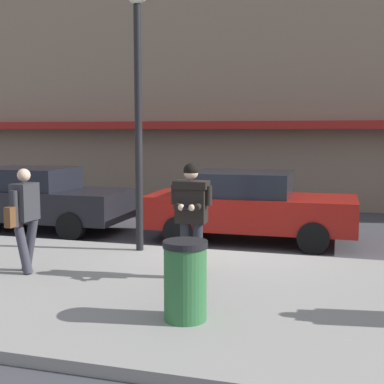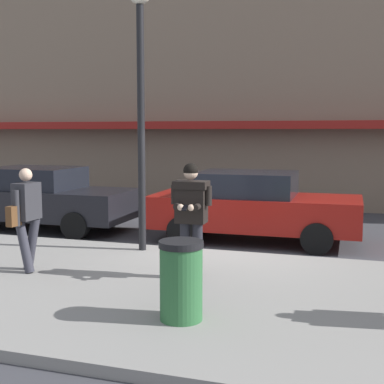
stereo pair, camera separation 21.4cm
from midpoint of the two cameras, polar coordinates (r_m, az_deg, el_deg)
The scene contains 9 objects.
ground_plane at distance 10.61m, azimuth 4.42°, elevation -6.72°, with size 80.00×80.00×0.00m, color #3D3D42.
sidewalk at distance 7.70m, azimuth 6.76°, elevation -11.38°, with size 32.00×5.30×0.14m, color gray.
curb_paint_line at distance 10.48m, azimuth 9.85°, elevation -6.96°, with size 28.00×0.12×0.01m, color silver.
parked_sedan_near at distance 13.60m, azimuth -15.39°, elevation -0.61°, with size 4.51×1.95×1.54m.
parked_sedan_mid at distance 11.79m, azimuth 7.03°, elevation -1.50°, with size 4.54×2.00×1.54m.
man_texting_on_phone at distance 8.23m, azimuth 0.64°, elevation -1.72°, with size 0.65×0.59×1.81m.
pedestrian_with_bag at distance 9.04m, azimuth -16.63°, elevation -2.18°, with size 0.35×0.72×1.70m.
street_lamp_post at distance 10.21m, azimuth -4.88°, elevation 10.50°, with size 0.36×0.36×4.88m.
trash_bin at distance 6.57m, azimuth -0.22°, elevation -9.39°, with size 0.55×0.55×0.98m.
Camera 2 is at (2.49, -10.01, 2.44)m, focal length 50.00 mm.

